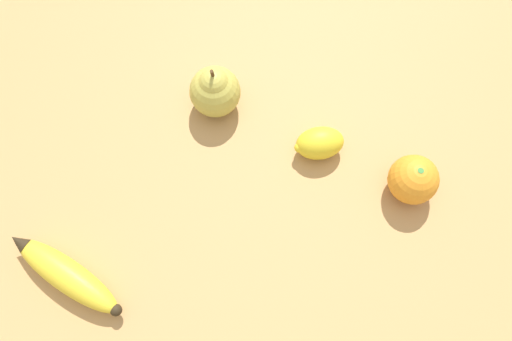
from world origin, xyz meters
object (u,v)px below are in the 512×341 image
banana (66,275)px  lemon (319,143)px  orange (413,180)px  pear (215,90)px

banana → lemon: lemon is taller
banana → lemon: size_ratio=2.22×
banana → orange: (0.29, 0.38, 0.01)m
pear → lemon: size_ratio=1.14×
banana → orange: bearing=-132.1°
banana → lemon: (0.15, 0.35, 0.00)m
banana → pear: pear is taller
banana → orange: size_ratio=2.65×
pear → lemon: (0.16, 0.03, -0.02)m
orange → pear: bearing=-168.5°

